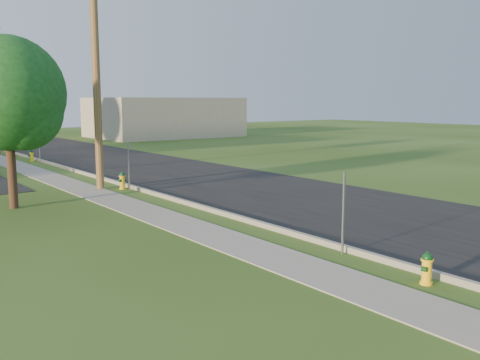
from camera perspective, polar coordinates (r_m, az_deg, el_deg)
name	(u,v)px	position (r m, az deg, el deg)	size (l,w,h in m)	color
road	(303,200)	(20.23, 6.79, -2.10)	(8.00, 120.00, 0.02)	black
curb	(216,211)	(17.73, -2.60, -3.34)	(0.15, 120.00, 0.15)	gray
sidewalk	(169,220)	(16.84, -7.53, -4.24)	(1.50, 120.00, 0.03)	gray
utility_pole_mid	(96,70)	(23.07, -15.11, 11.29)	(1.40, 0.32, 9.80)	brown
sign_post_near	(343,214)	(13.08, 10.98, -3.59)	(0.05, 0.04, 2.00)	gray
sign_post_mid	(129,166)	(22.62, -11.78, 1.43)	(0.05, 0.04, 2.00)	gray
sign_post_far	(39,146)	(34.01, -20.62, 3.37)	(0.05, 0.04, 2.00)	gray
distant_building	(164,117)	(56.40, -8.10, 6.65)	(14.00, 10.00, 4.00)	gray
tree_verge	(11,98)	(19.79, -23.25, 8.06)	(3.89, 3.89, 5.89)	#332116
hydrant_near	(427,268)	(11.59, 19.32, -8.88)	(0.36, 0.32, 0.69)	yellow
hydrant_mid	(122,181)	(23.01, -12.44, -0.06)	(0.39, 0.35, 0.76)	gold
hydrant_far	(32,156)	(35.15, -21.34, 2.42)	(0.38, 0.33, 0.73)	yellow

